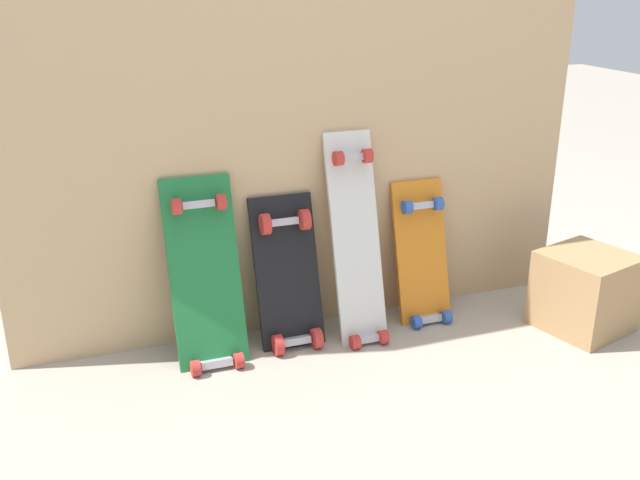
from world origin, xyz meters
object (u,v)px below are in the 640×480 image
skateboard_black (289,281)px  skateboard_orange (422,262)px  wooden_crate (585,291)px  skateboard_green (206,284)px  skateboard_white (357,249)px

skateboard_black → skateboard_orange: skateboard_orange is taller
skateboard_black → skateboard_orange: size_ratio=0.98×
wooden_crate → skateboard_green: bearing=168.9°
skateboard_green → skateboard_white: (0.53, -0.00, 0.05)m
skateboard_black → skateboard_orange: bearing=1.1°
skateboard_black → skateboard_orange: 0.51m
skateboard_green → wooden_crate: size_ratio=2.37×
skateboard_green → skateboard_white: 0.53m
skateboard_green → skateboard_orange: size_ratio=1.16×
skateboard_black → skateboard_green: bearing=-176.8°
skateboard_white → wooden_crate: skateboard_white is taller
skateboard_orange → skateboard_black: bearing=-178.9°
skateboard_green → wooden_crate: skateboard_green is taller
skateboard_black → skateboard_white: (0.24, -0.02, 0.09)m
skateboard_black → wooden_crate: bearing=-14.9°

